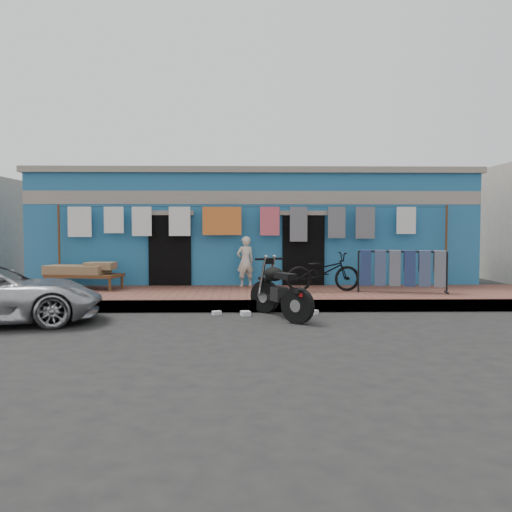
% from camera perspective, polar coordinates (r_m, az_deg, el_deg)
% --- Properties ---
extents(ground, '(80.00, 80.00, 0.00)m').
position_cam_1_polar(ground, '(9.87, 0.25, -7.30)').
color(ground, black).
rests_on(ground, ground).
extents(sidewalk, '(28.00, 3.00, 0.25)m').
position_cam_1_polar(sidewalk, '(12.81, -0.10, -4.35)').
color(sidewalk, brown).
rests_on(sidewalk, ground).
extents(curb, '(28.00, 0.10, 0.25)m').
position_cam_1_polar(curb, '(11.38, 0.05, -5.28)').
color(curb, gray).
rests_on(curb, ground).
extents(building, '(12.20, 5.20, 3.36)m').
position_cam_1_polar(building, '(16.69, -0.37, 2.73)').
color(building, '#276698').
rests_on(building, ground).
extents(clothesline, '(10.06, 0.06, 2.10)m').
position_cam_1_polar(clothesline, '(13.96, -1.68, 3.28)').
color(clothesline, brown).
rests_on(clothesline, sidewalk).
extents(seated_person, '(0.55, 0.46, 1.29)m').
position_cam_1_polar(seated_person, '(13.93, -1.13, -0.57)').
color(seated_person, beige).
rests_on(seated_person, sidewalk).
extents(bicycle, '(1.82, 0.82, 1.14)m').
position_cam_1_polar(bicycle, '(12.94, 7.08, -1.21)').
color(bicycle, black).
rests_on(bicycle, sidewalk).
extents(motorcycle, '(1.90, 2.23, 1.15)m').
position_cam_1_polar(motorcycle, '(10.58, 2.57, -3.45)').
color(motorcycle, black).
rests_on(motorcycle, ground).
extents(charpoy, '(2.25, 1.67, 0.63)m').
position_cam_1_polar(charpoy, '(14.02, -17.59, -2.04)').
color(charpoy, brown).
rests_on(charpoy, sidewalk).
extents(jeans_rack, '(2.29, 1.30, 1.02)m').
position_cam_1_polar(jeans_rack, '(13.15, 15.12, -1.49)').
color(jeans_rack, black).
rests_on(jeans_rack, sidewalk).
extents(litter_a, '(0.21, 0.19, 0.08)m').
position_cam_1_polar(litter_a, '(11.05, -4.16, -5.99)').
color(litter_a, silver).
rests_on(litter_a, ground).
extents(litter_b, '(0.21, 0.22, 0.09)m').
position_cam_1_polar(litter_b, '(11.13, 6.10, -5.91)').
color(litter_b, silver).
rests_on(litter_b, ground).
extents(litter_c, '(0.22, 0.26, 0.09)m').
position_cam_1_polar(litter_c, '(10.91, -1.11, -6.06)').
color(litter_c, silver).
rests_on(litter_c, ground).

